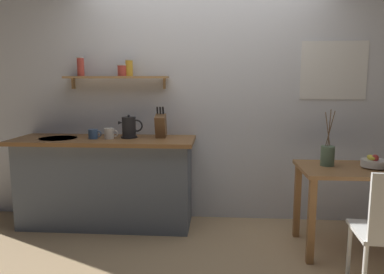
{
  "coord_description": "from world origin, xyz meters",
  "views": [
    {
      "loc": [
        0.15,
        -3.23,
        1.47
      ],
      "look_at": [
        -0.1,
        0.25,
        0.95
      ],
      "focal_mm": 33.66,
      "sensor_mm": 36.0,
      "label": 1
    }
  ],
  "objects_px": {
    "electric_kettle": "(129,128)",
    "coffee_mug_by_sink": "(93,134)",
    "twig_vase": "(328,155)",
    "coffee_mug_spare": "(109,134)",
    "dining_table": "(353,184)",
    "knife_block": "(161,125)",
    "fruit_bowl": "(374,162)"
  },
  "relations": [
    {
      "from": "electric_kettle",
      "to": "coffee_mug_by_sink",
      "type": "height_order",
      "value": "electric_kettle"
    },
    {
      "from": "twig_vase",
      "to": "coffee_mug_spare",
      "type": "bearing_deg",
      "value": 171.27
    },
    {
      "from": "electric_kettle",
      "to": "coffee_mug_spare",
      "type": "relative_size",
      "value": 1.8
    },
    {
      "from": "dining_table",
      "to": "coffee_mug_spare",
      "type": "distance_m",
      "value": 2.32
    },
    {
      "from": "dining_table",
      "to": "knife_block",
      "type": "distance_m",
      "value": 1.87
    },
    {
      "from": "electric_kettle",
      "to": "coffee_mug_by_sink",
      "type": "distance_m",
      "value": 0.36
    },
    {
      "from": "coffee_mug_by_sink",
      "to": "twig_vase",
      "type": "bearing_deg",
      "value": -8.0
    },
    {
      "from": "fruit_bowl",
      "to": "knife_block",
      "type": "distance_m",
      "value": 1.99
    },
    {
      "from": "dining_table",
      "to": "twig_vase",
      "type": "distance_m",
      "value": 0.32
    },
    {
      "from": "fruit_bowl",
      "to": "coffee_mug_by_sink",
      "type": "xyz_separation_m",
      "value": [
        -2.58,
        0.38,
        0.17
      ]
    },
    {
      "from": "dining_table",
      "to": "fruit_bowl",
      "type": "bearing_deg",
      "value": 1.3
    },
    {
      "from": "fruit_bowl",
      "to": "electric_kettle",
      "type": "bearing_deg",
      "value": 168.48
    },
    {
      "from": "knife_block",
      "to": "fruit_bowl",
      "type": "bearing_deg",
      "value": -14.25
    },
    {
      "from": "dining_table",
      "to": "electric_kettle",
      "type": "bearing_deg",
      "value": 167.5
    },
    {
      "from": "twig_vase",
      "to": "coffee_mug_spare",
      "type": "relative_size",
      "value": 3.57
    },
    {
      "from": "dining_table",
      "to": "electric_kettle",
      "type": "height_order",
      "value": "electric_kettle"
    },
    {
      "from": "twig_vase",
      "to": "knife_block",
      "type": "height_order",
      "value": "twig_vase"
    },
    {
      "from": "electric_kettle",
      "to": "fruit_bowl",
      "type": "bearing_deg",
      "value": -11.52
    },
    {
      "from": "fruit_bowl",
      "to": "coffee_mug_by_sink",
      "type": "height_order",
      "value": "coffee_mug_by_sink"
    },
    {
      "from": "dining_table",
      "to": "coffee_mug_by_sink",
      "type": "xyz_separation_m",
      "value": [
        -2.42,
        0.38,
        0.36
      ]
    },
    {
      "from": "electric_kettle",
      "to": "knife_block",
      "type": "relative_size",
      "value": 0.78
    },
    {
      "from": "dining_table",
      "to": "coffee_mug_by_sink",
      "type": "height_order",
      "value": "coffee_mug_by_sink"
    },
    {
      "from": "coffee_mug_by_sink",
      "to": "dining_table",
      "type": "bearing_deg",
      "value": -8.93
    },
    {
      "from": "twig_vase",
      "to": "knife_block",
      "type": "bearing_deg",
      "value": 164.76
    },
    {
      "from": "fruit_bowl",
      "to": "coffee_mug_spare",
      "type": "bearing_deg",
      "value": 171.07
    },
    {
      "from": "knife_block",
      "to": "coffee_mug_spare",
      "type": "distance_m",
      "value": 0.52
    },
    {
      "from": "fruit_bowl",
      "to": "knife_block",
      "type": "bearing_deg",
      "value": 165.75
    },
    {
      "from": "electric_kettle",
      "to": "coffee_mug_spare",
      "type": "height_order",
      "value": "electric_kettle"
    },
    {
      "from": "electric_kettle",
      "to": "dining_table",
      "type": "bearing_deg",
      "value": -12.5
    },
    {
      "from": "electric_kettle",
      "to": "coffee_mug_spare",
      "type": "xyz_separation_m",
      "value": [
        -0.18,
        -0.08,
        -0.05
      ]
    },
    {
      "from": "knife_block",
      "to": "dining_table",
      "type": "bearing_deg",
      "value": -15.64
    },
    {
      "from": "coffee_mug_by_sink",
      "to": "coffee_mug_spare",
      "type": "bearing_deg",
      "value": 1.27
    }
  ]
}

